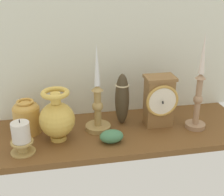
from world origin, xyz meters
TOP-DOWN VIEW (x-y plane):
  - ground_plane at (0.00, 0.00)cm, footprint 100.00×36.00cm
  - back_wall at (0.00, 18.50)cm, footprint 120.00×2.00cm
  - mantel_clock at (14.70, 1.58)cm, footprint 12.98×10.79cm
  - candlestick_tall_left at (-9.76, 2.40)cm, footprint 9.96×9.96cm
  - candlestick_tall_center at (28.65, -3.46)cm, footprint 7.93×7.93cm
  - brass_vase_bulbous at (-25.45, -2.66)cm, footprint 13.12×13.12cm
  - brass_vase_jar at (-36.86, 5.22)cm, footprint 10.18×10.18cm
  - pillar_candle_front at (-37.84, -9.21)cm, footprint 8.60×8.60cm
  - tall_ceramic_vase at (0.56, 5.55)cm, footprint 5.70×5.70cm
  - ivy_sprig at (-6.37, -8.36)cm, footprint 8.79×6.16cm

SIDE VIEW (x-z plane):
  - ground_plane at x=0.00cm, z-range -2.40..0.00cm
  - ivy_sprig at x=-6.37cm, z-range 0.00..4.83cm
  - pillar_candle_front at x=-37.84cm, z-range -0.44..12.23cm
  - brass_vase_jar at x=-36.86cm, z-range 0.24..13.54cm
  - brass_vase_bulbous at x=-25.45cm, z-range -0.83..18.75cm
  - candlestick_tall_left at x=-9.76cm, z-range -7.08..27.42cm
  - mantel_clock at x=14.70cm, z-range 0.34..20.99cm
  - tall_ceramic_vase at x=0.56cm, z-range 0.15..21.59cm
  - candlestick_tall_center at x=28.65cm, z-range -5.73..32.57cm
  - back_wall at x=0.00cm, z-range 0.00..65.00cm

